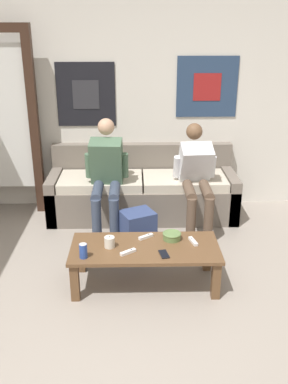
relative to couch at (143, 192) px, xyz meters
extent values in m
plane|color=gray|center=(-0.22, -2.35, -0.28)|extent=(18.00, 18.00, 0.00)
cube|color=silver|center=(-0.22, 0.37, 0.99)|extent=(10.00, 0.05, 2.55)
cube|color=black|center=(-0.65, 0.34, 1.09)|extent=(0.68, 0.01, 0.73)
cube|color=#2D2D33|center=(-0.65, 0.33, 1.09)|extent=(0.31, 0.01, 0.33)
cube|color=navy|center=(0.76, 0.34, 1.17)|extent=(0.71, 0.01, 0.69)
cube|color=maroon|center=(0.76, 0.33, 1.17)|extent=(0.32, 0.01, 0.31)
cube|color=#382319|center=(-1.23, 0.15, 0.74)|extent=(0.10, 0.10, 2.05)
cube|color=#70665B|center=(0.00, 0.28, 0.12)|extent=(2.16, 0.13, 0.79)
cube|color=#70665B|center=(0.00, -0.09, -0.08)|extent=(2.16, 0.61, 0.40)
cube|color=#70665B|center=(-1.02, -0.09, -0.02)|extent=(0.12, 0.61, 0.52)
cube|color=#70665B|center=(1.02, -0.09, -0.02)|extent=(0.12, 0.61, 0.52)
cube|color=beige|center=(-0.48, -0.09, 0.17)|extent=(0.94, 0.57, 0.10)
cube|color=beige|center=(0.48, -0.09, 0.17)|extent=(0.94, 0.57, 0.10)
cube|color=brown|center=(-0.01, -1.48, 0.07)|extent=(1.27, 0.55, 0.03)
cube|color=brown|center=(-0.59, -1.25, -0.11)|extent=(0.07, 0.07, 0.34)
cube|color=brown|center=(0.57, -1.25, -0.11)|extent=(0.07, 0.07, 0.34)
cube|color=brown|center=(-0.59, -1.70, -0.11)|extent=(0.07, 0.07, 0.34)
cube|color=brown|center=(0.57, -1.70, -0.11)|extent=(0.07, 0.07, 0.34)
cylinder|color=#384256|center=(-0.48, -0.54, 0.22)|extent=(0.11, 0.42, 0.11)
cylinder|color=#384256|center=(-0.48, -0.75, -0.02)|extent=(0.10, 0.10, 0.48)
cube|color=#232328|center=(-0.48, -0.82, -0.26)|extent=(0.11, 0.25, 0.05)
cylinder|color=#384256|center=(-0.30, -0.54, 0.22)|extent=(0.11, 0.42, 0.11)
cylinder|color=#384256|center=(-0.30, -0.75, -0.02)|extent=(0.10, 0.10, 0.48)
cube|color=#232328|center=(-0.30, -0.82, -0.26)|extent=(0.11, 0.25, 0.05)
cube|color=#4C6B51|center=(-0.39, -0.28, 0.46)|extent=(0.36, 0.35, 0.53)
sphere|color=tan|center=(-0.39, -0.19, 0.83)|extent=(0.18, 0.18, 0.18)
cylinder|color=#4C6B51|center=(-0.59, -0.27, 0.42)|extent=(0.08, 0.11, 0.28)
cylinder|color=#4C6B51|center=(-0.20, -0.27, 0.42)|extent=(0.08, 0.11, 0.28)
cylinder|color=brown|center=(0.48, -0.54, 0.22)|extent=(0.11, 0.42, 0.11)
cylinder|color=brown|center=(0.48, -0.75, -0.02)|extent=(0.10, 0.10, 0.48)
cube|color=#232328|center=(0.48, -0.82, -0.26)|extent=(0.11, 0.25, 0.05)
cylinder|color=brown|center=(0.66, -0.54, 0.22)|extent=(0.11, 0.42, 0.11)
cylinder|color=brown|center=(0.66, -0.75, -0.02)|extent=(0.10, 0.10, 0.48)
cube|color=#232328|center=(0.66, -0.82, -0.26)|extent=(0.11, 0.25, 0.05)
cube|color=silver|center=(0.57, -0.23, 0.42)|extent=(0.37, 0.42, 0.50)
sphere|color=brown|center=(0.57, -0.08, 0.75)|extent=(0.18, 0.18, 0.18)
cylinder|color=silver|center=(0.38, -0.21, 0.38)|extent=(0.08, 0.13, 0.26)
cylinder|color=silver|center=(0.77, -0.21, 0.38)|extent=(0.08, 0.13, 0.26)
cube|color=navy|center=(-0.06, -0.80, -0.09)|extent=(0.40, 0.38, 0.38)
cube|color=navy|center=(-0.01, -0.90, -0.18)|extent=(0.24, 0.18, 0.17)
cylinder|color=#607F47|center=(0.23, -1.35, 0.11)|extent=(0.16, 0.16, 0.06)
torus|color=#607F47|center=(0.23, -1.35, 0.14)|extent=(0.16, 0.16, 0.02)
cylinder|color=silver|center=(-0.31, -1.48, 0.13)|extent=(0.09, 0.09, 0.09)
cylinder|color=black|center=(-0.31, -1.48, 0.18)|extent=(0.00, 0.00, 0.01)
cylinder|color=#28479E|center=(-0.51, -1.65, 0.15)|extent=(0.07, 0.07, 0.12)
cylinder|color=silver|center=(-0.51, -1.65, 0.21)|extent=(0.06, 0.06, 0.00)
cube|color=white|center=(0.00, -1.32, 0.10)|extent=(0.14, 0.11, 0.02)
cylinder|color=#333842|center=(0.03, -1.30, 0.11)|extent=(0.01, 0.01, 0.00)
cube|color=white|center=(-0.15, -1.59, 0.10)|extent=(0.14, 0.11, 0.02)
cylinder|color=#333842|center=(-0.12, -1.57, 0.11)|extent=(0.01, 0.01, 0.00)
cube|color=white|center=(0.41, -1.41, 0.10)|extent=(0.07, 0.15, 0.02)
cylinder|color=#333842|center=(0.40, -1.38, 0.11)|extent=(0.01, 0.01, 0.00)
cube|color=black|center=(0.15, -1.62, 0.09)|extent=(0.09, 0.15, 0.01)
cube|color=black|center=(0.15, -1.62, 0.10)|extent=(0.08, 0.13, 0.00)
camera|label=1|loc=(-0.09, -4.70, 1.87)|focal=40.00mm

